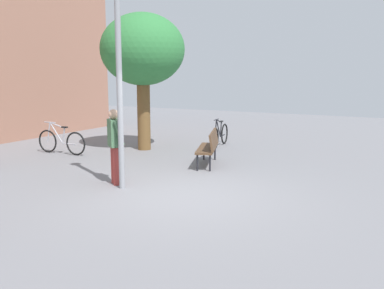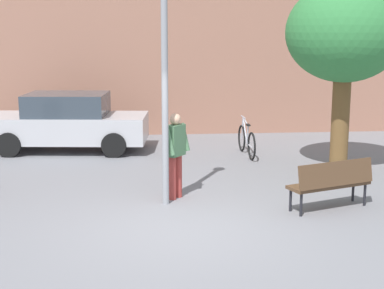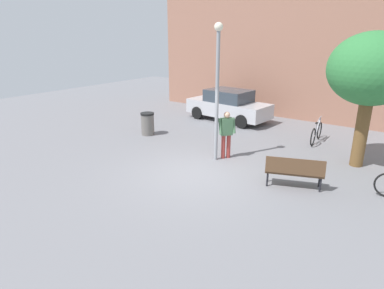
{
  "view_description": "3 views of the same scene",
  "coord_description": "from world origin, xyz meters",
  "px_view_note": "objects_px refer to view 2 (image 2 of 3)",
  "views": [
    {
      "loc": [
        -7.33,
        -4.16,
        2.46
      ],
      "look_at": [
        0.74,
        0.23,
        0.91
      ],
      "focal_mm": 40.23,
      "sensor_mm": 36.0,
      "label": 1
    },
    {
      "loc": [
        -0.6,
        -9.07,
        3.25
      ],
      "look_at": [
        0.22,
        0.29,
        1.36
      ],
      "focal_mm": 54.29,
      "sensor_mm": 36.0,
      "label": 2
    },
    {
      "loc": [
        5.45,
        -7.78,
        4.18
      ],
      "look_at": [
        -0.22,
        0.1,
        0.91
      ],
      "focal_mm": 30.77,
      "sensor_mm": 36.0,
      "label": 3
    }
  ],
  "objects_px": {
    "plaza_tree": "(345,34)",
    "bicycle_silver": "(246,141)",
    "lamppost": "(165,59)",
    "person_by_lamppost": "(176,150)",
    "park_bench": "(332,181)",
    "parked_car_silver": "(68,122)"
  },
  "relations": [
    {
      "from": "bicycle_silver",
      "to": "parked_car_silver",
      "type": "distance_m",
      "value": 4.8
    },
    {
      "from": "lamppost",
      "to": "plaza_tree",
      "type": "height_order",
      "value": "lamppost"
    },
    {
      "from": "person_by_lamppost",
      "to": "plaza_tree",
      "type": "xyz_separation_m",
      "value": [
        3.9,
        1.94,
        2.15
      ]
    },
    {
      "from": "person_by_lamppost",
      "to": "bicycle_silver",
      "type": "xyz_separation_m",
      "value": [
        2.06,
        3.72,
        -0.58
      ]
    },
    {
      "from": "person_by_lamppost",
      "to": "plaza_tree",
      "type": "bearing_deg",
      "value": 26.4
    },
    {
      "from": "lamppost",
      "to": "person_by_lamppost",
      "type": "relative_size",
      "value": 2.71
    },
    {
      "from": "lamppost",
      "to": "park_bench",
      "type": "distance_m",
      "value": 3.74
    },
    {
      "from": "lamppost",
      "to": "bicycle_silver",
      "type": "bearing_deg",
      "value": 60.81
    },
    {
      "from": "bicycle_silver",
      "to": "lamppost",
      "type": "bearing_deg",
      "value": -119.19
    },
    {
      "from": "plaza_tree",
      "to": "bicycle_silver",
      "type": "xyz_separation_m",
      "value": [
        -1.84,
        1.78,
        -2.73
      ]
    },
    {
      "from": "lamppost",
      "to": "park_bench",
      "type": "bearing_deg",
      "value": -11.86
    },
    {
      "from": "plaza_tree",
      "to": "bicycle_silver",
      "type": "relative_size",
      "value": 2.37
    },
    {
      "from": "person_by_lamppost",
      "to": "park_bench",
      "type": "distance_m",
      "value": 2.97
    },
    {
      "from": "park_bench",
      "to": "plaza_tree",
      "type": "distance_m",
      "value": 4.04
    },
    {
      "from": "bicycle_silver",
      "to": "parked_car_silver",
      "type": "xyz_separation_m",
      "value": [
        -4.68,
        1.02,
        0.39
      ]
    },
    {
      "from": "plaza_tree",
      "to": "parked_car_silver",
      "type": "bearing_deg",
      "value": 156.75
    },
    {
      "from": "person_by_lamppost",
      "to": "park_bench",
      "type": "height_order",
      "value": "person_by_lamppost"
    },
    {
      "from": "person_by_lamppost",
      "to": "parked_car_silver",
      "type": "distance_m",
      "value": 5.42
    },
    {
      "from": "park_bench",
      "to": "parked_car_silver",
      "type": "height_order",
      "value": "parked_car_silver"
    },
    {
      "from": "lamppost",
      "to": "person_by_lamppost",
      "type": "distance_m",
      "value": 1.79
    },
    {
      "from": "person_by_lamppost",
      "to": "park_bench",
      "type": "relative_size",
      "value": 1.0
    },
    {
      "from": "person_by_lamppost",
      "to": "parked_car_silver",
      "type": "xyz_separation_m",
      "value": [
        -2.62,
        4.74,
        -0.19
      ]
    }
  ]
}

